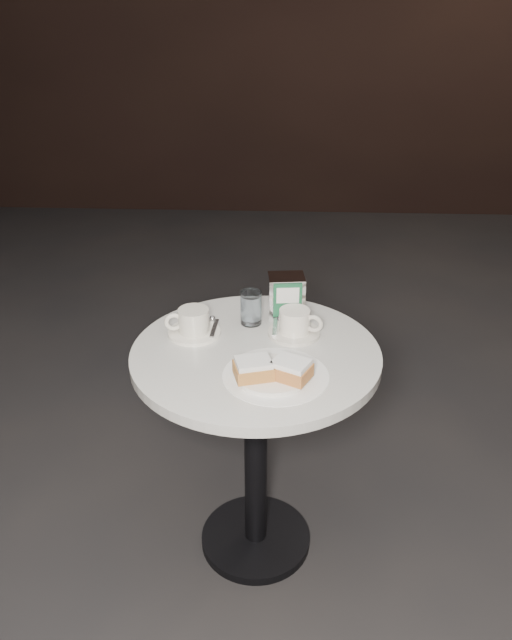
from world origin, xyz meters
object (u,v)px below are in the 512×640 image
at_px(beignet_plate, 272,371).
at_px(coffee_cup_left, 193,324).
at_px(water_glass_left, 251,308).
at_px(napkin_dispenser, 286,295).
at_px(cafe_table, 256,408).
at_px(coffee_cup_right, 295,324).
at_px(water_glass_right, 285,296).

xyz_separation_m(beignet_plate, coffee_cup_left, (-0.23, 0.23, 0.01)).
distance_m(water_glass_left, napkin_dispenser, 0.12).
height_order(coffee_cup_left, water_glass_left, water_glass_left).
height_order(cafe_table, beignet_plate, beignet_plate).
relative_size(coffee_cup_left, coffee_cup_right, 0.98).
distance_m(cafe_table, coffee_cup_right, 0.27).
bearing_deg(water_glass_left, coffee_cup_right, -26.18).
height_order(beignet_plate, water_glass_left, water_glass_left).
bearing_deg(beignet_plate, water_glass_left, 102.91).
relative_size(coffee_cup_left, water_glass_right, 1.76).
xyz_separation_m(coffee_cup_right, water_glass_right, (-0.03, 0.15, 0.02)).
relative_size(coffee_cup_right, water_glass_left, 1.82).
bearing_deg(water_glass_left, cafe_table, -82.36).
height_order(water_glass_left, water_glass_right, same).
distance_m(beignet_plate, coffee_cup_left, 0.33).
bearing_deg(coffee_cup_left, cafe_table, -36.81).
height_order(cafe_table, water_glass_right, water_glass_right).
relative_size(coffee_cup_right, napkin_dispenser, 1.48).
relative_size(water_glass_left, napkin_dispenser, 0.81).
height_order(water_glass_right, napkin_dispenser, napkin_dispenser).
bearing_deg(cafe_table, napkin_dispenser, 69.84).
bearing_deg(coffee_cup_right, napkin_dispenser, 117.32).
xyz_separation_m(cafe_table, napkin_dispenser, (0.08, 0.23, 0.26)).
relative_size(beignet_plate, water_glass_left, 2.05).
height_order(water_glass_left, napkin_dispenser, napkin_dispenser).
relative_size(cafe_table, coffee_cup_right, 3.98).
distance_m(coffee_cup_left, coffee_cup_right, 0.29).
distance_m(cafe_table, napkin_dispenser, 0.35).
relative_size(water_glass_left, water_glass_right, 0.99).
distance_m(water_glass_left, water_glass_right, 0.13).
xyz_separation_m(beignet_plate, water_glass_left, (-0.07, 0.31, 0.03)).
relative_size(beignet_plate, napkin_dispenser, 1.67).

